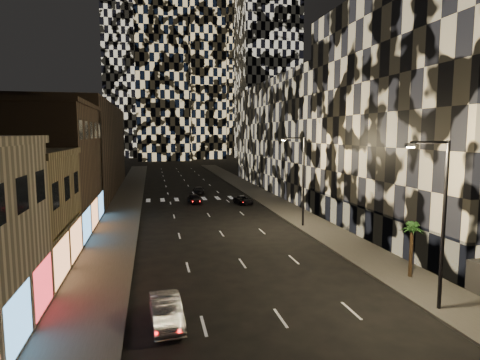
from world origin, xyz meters
name	(u,v)px	position (x,y,z in m)	size (l,w,h in m)	color
sidewalk_left	(126,201)	(-10.00, 50.00, 0.07)	(4.00, 120.00, 0.15)	#47443F
sidewalk_right	(263,196)	(10.00, 50.00, 0.07)	(4.00, 120.00, 0.15)	#47443F
curb_left	(142,200)	(-7.90, 50.00, 0.07)	(0.20, 120.00, 0.15)	#4C4C47
curb_right	(250,196)	(7.90, 50.00, 0.07)	(0.20, 120.00, 0.15)	#4C4C47
retail_brown	(38,170)	(-17.00, 33.50, 6.00)	(10.00, 15.00, 12.00)	#473628
retail_filler_left	(83,149)	(-17.00, 60.00, 7.00)	(10.00, 40.00, 14.00)	#473628
midrise_right	(444,117)	(20.00, 24.50, 11.00)	(16.00, 25.00, 22.00)	#232326
midrise_base	(364,222)	(12.30, 24.50, 1.50)	(0.60, 25.00, 3.00)	#383838
midrise_filler_right	(309,136)	(20.00, 57.00, 9.00)	(16.00, 40.00, 18.00)	#232326
tower_right_mid	(267,19)	(35.00, 135.00, 50.00)	(20.00, 20.00, 100.00)	black
tower_left_back	(134,7)	(-12.00, 165.00, 60.00)	(24.00, 24.00, 120.00)	black
tower_center_low	(161,24)	(-2.00, 140.00, 47.50)	(18.00, 18.00, 95.00)	black
streetlight_near	(440,213)	(8.35, 10.00, 5.35)	(2.55, 0.25, 9.00)	black
streetlight_far	(301,175)	(8.35, 30.00, 5.35)	(2.55, 0.25, 9.00)	black
car_silver_parked	(166,311)	(-5.80, 11.57, 0.69)	(1.45, 4.17, 1.37)	#A1A2A7
car_dark_midlane	(195,199)	(-0.76, 46.20, 0.63)	(1.49, 3.70, 1.26)	black
car_dark_oncoming	(199,190)	(0.81, 54.75, 0.58)	(1.63, 4.01, 1.16)	black
car_dark_rightlane	(243,200)	(5.59, 44.16, 0.54)	(1.78, 3.87, 1.07)	black
palm_tree	(412,231)	(10.10, 14.61, 3.17)	(1.87, 1.84, 3.66)	#47331E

